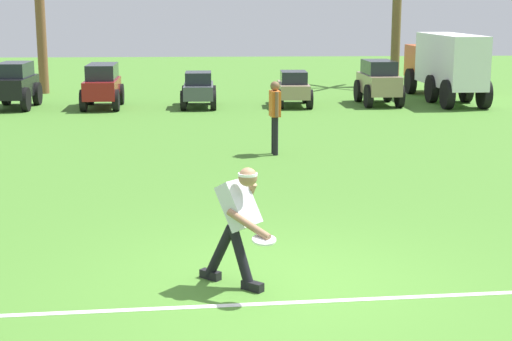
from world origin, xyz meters
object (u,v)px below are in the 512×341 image
at_px(parked_car_slot_c, 199,89).
at_px(palm_tree_left_of_centre, 397,5).
at_px(frisbee_in_flight, 264,240).
at_px(parked_car_slot_d, 293,88).
at_px(teammate_near_sideline, 275,111).
at_px(parked_car_slot_a, 15,84).
at_px(frisbee_thrower, 238,219).
at_px(box_truck, 445,63).
at_px(parked_car_slot_b, 102,84).
at_px(palm_tree_far_left, 40,0).
at_px(parked_car_slot_e, 379,81).

relative_size(parked_car_slot_c, palm_tree_left_of_centre, 0.42).
bearing_deg(parked_car_slot_c, palm_tree_left_of_centre, 39.44).
bearing_deg(frisbee_in_flight, parked_car_slot_d, 82.99).
xyz_separation_m(teammate_near_sideline, parked_car_slot_d, (1.24, 8.12, -0.38)).
distance_m(frisbee_in_flight, palm_tree_left_of_centre, 23.82).
bearing_deg(parked_car_slot_a, parked_car_slot_d, 0.27).
distance_m(teammate_near_sideline, palm_tree_left_of_centre, 15.61).
height_order(frisbee_thrower, frisbee_in_flight, frisbee_thrower).
height_order(box_truck, palm_tree_left_of_centre, palm_tree_left_of_centre).
bearing_deg(teammate_near_sideline, palm_tree_left_of_centre, 67.52).
height_order(frisbee_thrower, box_truck, box_truck).
relative_size(frisbee_thrower, parked_car_slot_b, 0.58).
bearing_deg(frisbee_in_flight, palm_tree_left_of_centre, 73.56).
xyz_separation_m(frisbee_thrower, palm_tree_far_left, (-6.26, 20.15, 2.51)).
bearing_deg(palm_tree_far_left, teammate_near_sideline, -59.03).
height_order(parked_car_slot_c, box_truck, box_truck).
xyz_separation_m(parked_car_slot_b, parked_car_slot_c, (2.96, -0.04, -0.16)).
relative_size(frisbee_thrower, box_truck, 0.24).
bearing_deg(parked_car_slot_b, parked_car_slot_a, 179.11).
bearing_deg(palm_tree_left_of_centre, palm_tree_far_left, -170.99).
bearing_deg(parked_car_slot_b, parked_car_slot_c, -0.81).
height_order(parked_car_slot_c, parked_car_slot_d, same).
distance_m(parked_car_slot_d, palm_tree_left_of_centre, 8.15).
bearing_deg(parked_car_slot_c, parked_car_slot_e, 3.53).
bearing_deg(teammate_near_sideline, parked_car_slot_a, 132.32).
bearing_deg(frisbee_thrower, parked_car_slot_e, 72.80).
bearing_deg(box_truck, teammate_near_sideline, -124.46).
distance_m(parked_car_slot_b, box_truck, 11.18).
height_order(teammate_near_sideline, palm_tree_left_of_centre, palm_tree_left_of_centre).
bearing_deg(palm_tree_left_of_centre, parked_car_slot_c, -140.56).
xyz_separation_m(parked_car_slot_a, parked_car_slot_b, (2.67, -0.04, -0.02)).
relative_size(parked_car_slot_d, parked_car_slot_e, 0.94).
bearing_deg(teammate_near_sideline, frisbee_thrower, -97.55).
relative_size(parked_car_slot_a, parked_car_slot_b, 0.97).
xyz_separation_m(frisbee_in_flight, parked_car_slot_d, (2.04, 16.57, -0.13)).
distance_m(parked_car_slot_b, parked_car_slot_c, 2.97).
relative_size(frisbee_in_flight, box_truck, 0.05).
xyz_separation_m(frisbee_thrower, box_truck, (7.45, 17.28, 0.44)).
distance_m(parked_car_slot_d, box_truck, 5.34).
distance_m(teammate_near_sideline, palm_tree_far_left, 14.41).
relative_size(parked_car_slot_a, parked_car_slot_e, 1.00).
xyz_separation_m(frisbee_in_flight, teammate_near_sideline, (0.80, 8.44, 0.25)).
relative_size(parked_car_slot_b, palm_tree_left_of_centre, 0.46).
bearing_deg(teammate_near_sideline, frisbee_in_flight, -95.39).
height_order(parked_car_slot_e, palm_tree_far_left, palm_tree_far_left).
bearing_deg(parked_car_slot_d, parked_car_slot_b, -179.20).
relative_size(parked_car_slot_e, box_truck, 0.40).
xyz_separation_m(parked_car_slot_a, palm_tree_left_of_centre, (13.27, 6.20, 2.39)).
relative_size(frisbee_thrower, parked_car_slot_a, 0.59).
distance_m(box_truck, palm_tree_far_left, 14.16).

